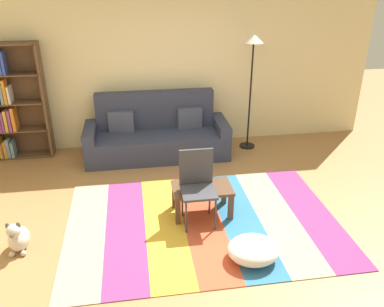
% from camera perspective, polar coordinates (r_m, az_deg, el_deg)
% --- Properties ---
extents(ground_plane, '(14.00, 14.00, 0.00)m').
position_cam_1_polar(ground_plane, '(4.86, 0.90, -9.96)').
color(ground_plane, '#9E7042').
extents(back_wall, '(6.80, 0.10, 2.70)m').
position_cam_1_polar(back_wall, '(6.66, -2.79, 12.63)').
color(back_wall, beige).
rests_on(back_wall, ground_plane).
extents(rug, '(3.24, 2.23, 0.01)m').
position_cam_1_polar(rug, '(4.87, 1.56, -9.87)').
color(rug, tan).
rests_on(rug, ground_plane).
extents(couch, '(2.26, 0.80, 1.00)m').
position_cam_1_polar(couch, '(6.44, -5.07, 2.63)').
color(couch, '#2D3347').
rests_on(couch, ground_plane).
extents(bookshelf, '(0.90, 0.28, 1.81)m').
position_cam_1_polar(bookshelf, '(6.77, -24.86, 6.59)').
color(bookshelf, brown).
rests_on(bookshelf, ground_plane).
extents(coffee_table, '(0.72, 0.45, 0.37)m').
position_cam_1_polar(coffee_table, '(4.87, 1.45, -5.56)').
color(coffee_table, '#513826').
rests_on(coffee_table, rug).
extents(pouf, '(0.54, 0.49, 0.23)m').
position_cam_1_polar(pouf, '(4.31, 8.78, -13.52)').
color(pouf, white).
rests_on(pouf, rug).
extents(dog, '(0.22, 0.35, 0.40)m').
position_cam_1_polar(dog, '(4.76, -23.74, -10.98)').
color(dog, beige).
rests_on(dog, ground_plane).
extents(standing_lamp, '(0.32, 0.32, 1.89)m').
position_cam_1_polar(standing_lamp, '(6.42, 8.75, 13.98)').
color(standing_lamp, black).
rests_on(standing_lamp, ground_plane).
extents(tv_remote, '(0.12, 0.15, 0.02)m').
position_cam_1_polar(tv_remote, '(4.79, 2.55, -5.01)').
color(tv_remote, black).
rests_on(tv_remote, coffee_table).
extents(folding_chair, '(0.40, 0.40, 0.90)m').
position_cam_1_polar(folding_chair, '(4.65, 0.77, -3.96)').
color(folding_chair, '#38383D').
rests_on(folding_chair, ground_plane).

